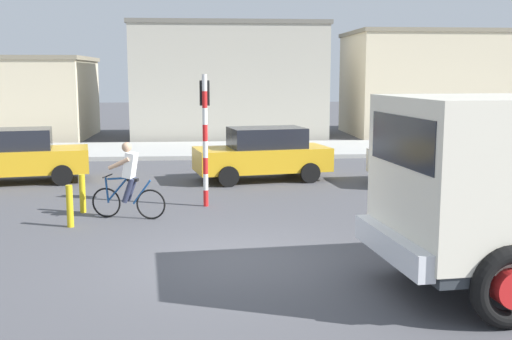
# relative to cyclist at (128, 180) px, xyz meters

# --- Properties ---
(ground_plane) EXTENTS (120.00, 120.00, 0.00)m
(ground_plane) POSITION_rel_cyclist_xyz_m (2.26, -3.39, -0.86)
(ground_plane) COLOR #4C4C51
(sidewalk_far) EXTENTS (80.00, 5.00, 0.16)m
(sidewalk_far) POSITION_rel_cyclist_xyz_m (2.26, 11.92, -0.78)
(sidewalk_far) COLOR #ADADA8
(sidewalk_far) RESTS_ON ground
(cyclist) EXTENTS (1.68, 0.61, 1.72)m
(cyclist) POSITION_rel_cyclist_xyz_m (0.00, 0.00, 0.00)
(cyclist) COLOR black
(cyclist) RESTS_ON ground
(traffic_light_pole) EXTENTS (0.24, 0.43, 3.20)m
(traffic_light_pole) POSITION_rel_cyclist_xyz_m (1.72, 1.25, 1.20)
(traffic_light_pole) COLOR red
(traffic_light_pole) RESTS_ON ground
(car_red_near) EXTENTS (4.16, 2.21, 1.60)m
(car_red_near) POSITION_rel_cyclist_xyz_m (8.58, 3.79, -0.05)
(car_red_near) COLOR white
(car_red_near) RESTS_ON ground
(car_white_mid) EXTENTS (4.25, 2.42, 1.60)m
(car_white_mid) POSITION_rel_cyclist_xyz_m (3.47, 4.83, -0.05)
(car_white_mid) COLOR gold
(car_white_mid) RESTS_ON ground
(car_far_side) EXTENTS (4.25, 2.43, 1.60)m
(car_far_side) POSITION_rel_cyclist_xyz_m (-3.84, 4.99, -0.05)
(car_far_side) COLOR gold
(car_far_side) RESTS_ON ground
(bollard_near) EXTENTS (0.14, 0.14, 0.90)m
(bollard_near) POSITION_rel_cyclist_xyz_m (-1.15, -0.71, -0.41)
(bollard_near) COLOR gold
(bollard_near) RESTS_ON ground
(bollard_far) EXTENTS (0.14, 0.14, 0.90)m
(bollard_far) POSITION_rel_cyclist_xyz_m (-1.15, 0.69, -0.41)
(bollard_far) COLOR gold
(bollard_far) RESTS_ON ground
(building_mid_block) EXTENTS (9.36, 5.12, 5.63)m
(building_mid_block) POSITION_rel_cyclist_xyz_m (2.91, 17.29, 1.96)
(building_mid_block) COLOR #B2AD9E
(building_mid_block) RESTS_ON ground
(building_corner_right) EXTENTS (8.50, 5.95, 5.37)m
(building_corner_right) POSITION_rel_cyclist_xyz_m (13.55, 18.66, 1.83)
(building_corner_right) COLOR beige
(building_corner_right) RESTS_ON ground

